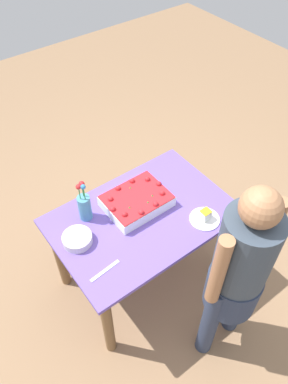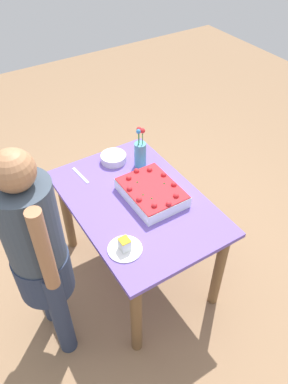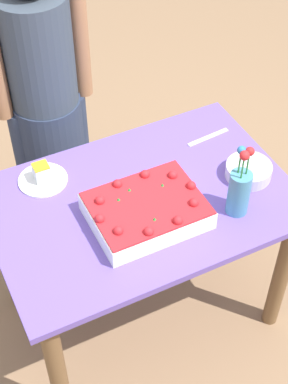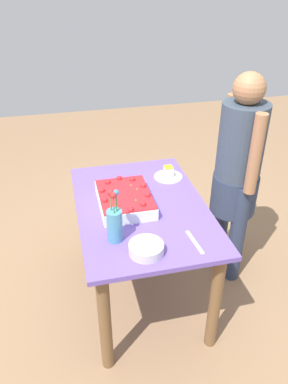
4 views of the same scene
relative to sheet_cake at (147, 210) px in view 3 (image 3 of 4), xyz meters
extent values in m
plane|color=#8F6C4D|center=(0.03, 0.10, -0.79)|extent=(8.00, 8.00, 0.00)
cube|color=#6950AD|center=(0.03, 0.10, -0.06)|extent=(1.17, 0.79, 0.03)
cylinder|color=brown|center=(-0.48, -0.22, -0.43)|extent=(0.07, 0.07, 0.72)
cylinder|color=brown|center=(0.53, -0.22, -0.43)|extent=(0.07, 0.07, 0.72)
cylinder|color=brown|center=(-0.48, 0.42, -0.43)|extent=(0.07, 0.07, 0.72)
cylinder|color=brown|center=(0.53, 0.42, -0.43)|extent=(0.07, 0.07, 0.72)
cube|color=white|center=(0.00, 0.00, -0.01)|extent=(0.41, 0.32, 0.08)
cube|color=red|center=(0.00, 0.00, 0.04)|extent=(0.41, 0.31, 0.01)
sphere|color=red|center=(0.19, 0.00, 0.05)|extent=(0.04, 0.04, 0.04)
sphere|color=red|center=(0.15, 0.08, 0.05)|extent=(0.04, 0.04, 0.04)
sphere|color=red|center=(0.06, 0.13, 0.05)|extent=(0.04, 0.04, 0.04)
sphere|color=red|center=(-0.06, 0.13, 0.05)|extent=(0.04, 0.04, 0.04)
sphere|color=red|center=(-0.15, 0.08, 0.05)|extent=(0.04, 0.04, 0.04)
sphere|color=red|center=(-0.19, 0.00, 0.05)|extent=(0.04, 0.04, 0.04)
sphere|color=red|center=(-0.15, -0.08, 0.05)|extent=(0.04, 0.04, 0.04)
sphere|color=red|center=(-0.06, -0.13, 0.05)|extent=(0.04, 0.04, 0.04)
sphere|color=red|center=(0.06, -0.13, 0.05)|extent=(0.04, 0.04, 0.04)
sphere|color=red|center=(0.15, -0.08, 0.05)|extent=(0.04, 0.04, 0.04)
cone|color=#2D8438|center=(-0.09, 0.06, 0.04)|extent=(0.02, 0.02, 0.02)
cone|color=#2D8438|center=(-0.03, 0.08, 0.04)|extent=(0.02, 0.02, 0.02)
cone|color=#2D8438|center=(0.09, 0.05, 0.04)|extent=(0.02, 0.02, 0.02)
cone|color=#2D8438|center=(-0.01, -0.09, 0.04)|extent=(0.02, 0.02, 0.02)
cylinder|color=white|center=(-0.28, 0.36, -0.04)|extent=(0.20, 0.20, 0.01)
cube|color=white|center=(-0.28, 0.36, 0.00)|extent=(0.06, 0.06, 0.07)
cube|color=gold|center=(-0.28, 0.36, 0.04)|extent=(0.06, 0.06, 0.01)
cube|color=silver|center=(0.44, 0.30, -0.04)|extent=(0.20, 0.04, 0.00)
cylinder|color=teal|center=(0.32, -0.11, 0.05)|extent=(0.08, 0.08, 0.19)
cylinder|color=#2D8438|center=(0.34, -0.12, 0.19)|extent=(0.01, 0.01, 0.11)
sphere|color=red|center=(0.34, -0.12, 0.25)|extent=(0.03, 0.03, 0.03)
cylinder|color=#2D8438|center=(0.32, -0.10, 0.19)|extent=(0.01, 0.01, 0.11)
sphere|color=#3079B9|center=(0.32, -0.10, 0.25)|extent=(0.03, 0.03, 0.03)
cylinder|color=#2D8438|center=(0.31, -0.13, 0.19)|extent=(0.01, 0.01, 0.11)
sphere|color=red|center=(0.31, -0.13, 0.25)|extent=(0.04, 0.04, 0.04)
cylinder|color=silver|center=(0.46, 0.02, -0.02)|extent=(0.18, 0.18, 0.05)
cylinder|color=#2B3650|center=(-0.24, 0.79, -0.40)|extent=(0.11, 0.11, 0.78)
cylinder|color=#2B3650|center=(0.02, 0.79, -0.40)|extent=(0.11, 0.11, 0.78)
cylinder|color=#2B3650|center=(-0.11, 0.79, -0.13)|extent=(0.31, 0.31, 0.28)
cylinder|color=#374351|center=(-0.11, 0.79, 0.25)|extent=(0.30, 0.30, 0.52)
cylinder|color=#A16D48|center=(0.08, 0.79, 0.25)|extent=(0.08, 0.08, 0.52)
camera|label=1|loc=(0.94, 1.34, 1.85)|focal=35.00mm
camera|label=2|loc=(-1.46, 0.98, 1.61)|focal=35.00mm
camera|label=3|loc=(-0.66, -1.30, 1.59)|focal=55.00mm
camera|label=4|loc=(1.91, -0.33, 1.23)|focal=35.00mm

